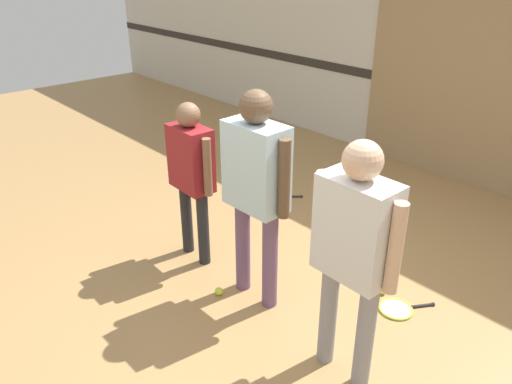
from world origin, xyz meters
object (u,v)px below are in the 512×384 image
(person_instructor, at_px, (256,178))
(racket_spare_on_floor, at_px, (398,309))
(person_student_left, at_px, (191,166))
(person_student_right, at_px, (354,241))
(racket_second_spare, at_px, (275,196))
(tennis_ball_near_instructor, at_px, (219,291))
(tennis_ball_by_spare_racket, at_px, (382,290))

(person_instructor, relative_size, racket_spare_on_floor, 3.62)
(racket_spare_on_floor, bearing_deg, person_instructor, 160.06)
(person_instructor, xyz_separation_m, person_student_left, (-0.78, -0.02, -0.15))
(person_student_left, xyz_separation_m, person_student_right, (1.76, -0.10, 0.12))
(person_student_right, distance_m, racket_second_spare, 2.77)
(tennis_ball_near_instructor, relative_size, tennis_ball_by_spare_racket, 1.00)
(racket_spare_on_floor, bearing_deg, person_student_left, 144.96)
(person_student_left, xyz_separation_m, racket_spare_on_floor, (1.66, 0.71, -0.87))
(racket_second_spare, distance_m, tennis_ball_near_instructor, 1.83)
(person_instructor, relative_size, racket_second_spare, 3.84)
(racket_spare_on_floor, relative_size, tennis_ball_near_instructor, 7.03)
(person_student_right, bearing_deg, tennis_ball_by_spare_racket, -70.57)
(racket_spare_on_floor, relative_size, racket_second_spare, 1.06)
(tennis_ball_near_instructor, bearing_deg, person_instructor, 47.68)
(person_student_right, bearing_deg, racket_spare_on_floor, -82.28)
(person_student_left, relative_size, tennis_ball_near_instructor, 21.66)
(person_student_right, height_order, racket_spare_on_floor, person_student_right)
(tennis_ball_near_instructor, bearing_deg, racket_spare_on_floor, 40.18)
(person_student_right, xyz_separation_m, tennis_ball_by_spare_racket, (-0.30, 0.88, -0.97))
(person_student_right, xyz_separation_m, tennis_ball_near_instructor, (-1.18, -0.10, -0.97))
(person_student_left, height_order, tennis_ball_near_instructor, person_student_left)
(person_instructor, height_order, person_student_right, person_instructor)
(person_student_left, distance_m, tennis_ball_by_spare_racket, 1.86)
(person_instructor, bearing_deg, tennis_ball_by_spare_racket, 47.48)
(racket_spare_on_floor, xyz_separation_m, tennis_ball_near_instructor, (-1.08, -0.91, 0.02))
(racket_second_spare, distance_m, tennis_ball_by_spare_racket, 1.93)
(person_instructor, xyz_separation_m, tennis_ball_near_instructor, (-0.20, -0.22, -1.01))
(tennis_ball_near_instructor, bearing_deg, racket_second_spare, 121.66)
(person_student_left, height_order, racket_spare_on_floor, person_student_left)
(racket_second_spare, bearing_deg, tennis_ball_near_instructor, -104.58)
(person_student_left, bearing_deg, person_student_right, -1.57)
(racket_spare_on_floor, height_order, racket_second_spare, same)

